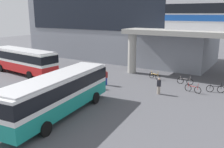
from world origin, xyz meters
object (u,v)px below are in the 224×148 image
object	(u,v)px
bicycle_orange	(155,76)
pedestrian_at_kerb	(106,78)
bicycle_red	(193,89)
pedestrian_near_building	(93,81)
bicycle_silver	(185,81)
pedestrian_waiting_near_stop	(159,86)
station_building	(117,2)
bus_secondary	(23,59)
bicycle_black	(215,89)
bus_main	(58,91)

from	to	relation	value
bicycle_orange	pedestrian_at_kerb	size ratio (longest dim) A/B	1.00
bicycle_red	pedestrian_near_building	size ratio (longest dim) A/B	1.08
pedestrian_near_building	bicycle_silver	bearing A→B (deg)	40.75
pedestrian_waiting_near_stop	pedestrian_near_building	bearing A→B (deg)	-164.18
station_building	bicycle_silver	xyz separation A→B (m)	(15.37, -10.50, -9.28)
bus_secondary	pedestrian_waiting_near_stop	world-z (taller)	bus_secondary
pedestrian_at_kerb	bicycle_black	bearing A→B (deg)	19.51
bus_main	bus_secondary	size ratio (longest dim) A/B	1.01
bicycle_orange	bus_main	bearing A→B (deg)	-97.73
bicycle_silver	pedestrian_waiting_near_stop	world-z (taller)	pedestrian_waiting_near_stop
bicycle_silver	bicycle_black	bearing A→B (deg)	-20.12
station_building	pedestrian_waiting_near_stop	bearing A→B (deg)	-47.21
bicycle_red	pedestrian_near_building	bearing A→B (deg)	-155.57
bus_secondary	bicycle_black	bearing A→B (deg)	12.98
bicycle_orange	pedestrian_near_building	xyz separation A→B (m)	(-4.02, -6.96, 0.40)
bicycle_orange	pedestrian_at_kerb	xyz separation A→B (m)	(-3.55, -5.31, 0.44)
pedestrian_at_kerb	pedestrian_near_building	bearing A→B (deg)	-106.05
pedestrian_near_building	pedestrian_at_kerb	xyz separation A→B (m)	(0.47, 1.65, 0.04)
station_building	pedestrian_at_kerb	distance (m)	19.63
pedestrian_near_building	bicycle_orange	bearing A→B (deg)	59.97
station_building	bus_main	xyz separation A→B (m)	(9.69, -24.39, -7.65)
bicycle_black	bicycle_red	distance (m)	2.27
bus_main	bus_secondary	bearing A→B (deg)	151.63
bicycle_red	bicycle_orange	bearing A→B (deg)	152.63
bus_secondary	bicycle_silver	xyz separation A→B (m)	(19.36, 6.51, -1.63)
bus_secondary	pedestrian_at_kerb	size ratio (longest dim) A/B	6.61
station_building	bicycle_black	distance (m)	24.04
bicycle_orange	station_building	bearing A→B (deg)	138.56
bicycle_silver	bicycle_red	world-z (taller)	same
bicycle_silver	bicycle_orange	xyz separation A→B (m)	(-3.76, 0.25, 0.00)
bicycle_silver	pedestrian_at_kerb	xyz separation A→B (m)	(-7.31, -5.06, 0.44)
bicycle_black	pedestrian_waiting_near_stop	size ratio (longest dim) A/B	1.05
pedestrian_near_building	pedestrian_at_kerb	distance (m)	1.72
bicycle_red	pedestrian_at_kerb	xyz separation A→B (m)	(-8.82, -2.58, 0.44)
bus_secondary	bicycle_orange	size ratio (longest dim) A/B	6.62
bus_secondary	pedestrian_near_building	bearing A→B (deg)	-1.00
bicycle_black	pedestrian_near_building	size ratio (longest dim) A/B	1.05
bus_main	bicycle_red	bearing A→B (deg)	57.76
pedestrian_waiting_near_stop	pedestrian_at_kerb	size ratio (longest dim) A/B	0.97
pedestrian_waiting_near_stop	bicycle_silver	bearing A→B (deg)	76.29
bus_secondary	pedestrian_waiting_near_stop	distance (m)	18.30
bus_secondary	bicycle_red	bearing A→B (deg)	10.91
bus_secondary	pedestrian_at_kerb	world-z (taller)	bus_secondary
bus_secondary	bicycle_red	distance (m)	21.32
bus_main	pedestrian_waiting_near_stop	bearing A→B (deg)	63.56
bicycle_black	bicycle_orange	xyz separation A→B (m)	(-7.19, 1.50, 0.00)
bicycle_black	bicycle_red	xyz separation A→B (m)	(-1.91, -1.23, 0.00)
pedestrian_at_kerb	bus_secondary	bearing A→B (deg)	-173.15
bus_main	pedestrian_near_building	world-z (taller)	bus_main
bus_main	pedestrian_near_building	distance (m)	7.59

